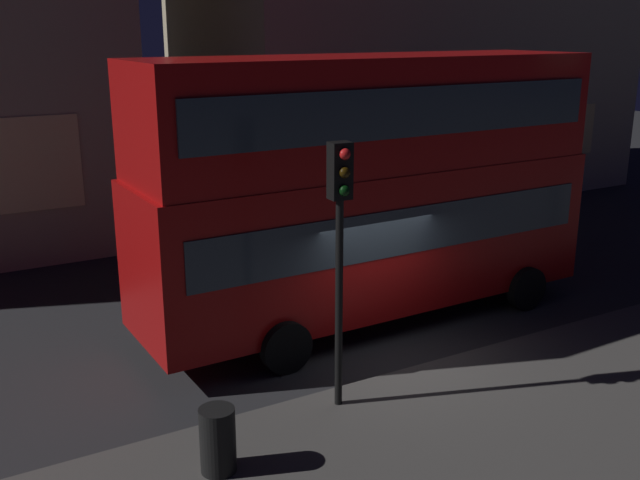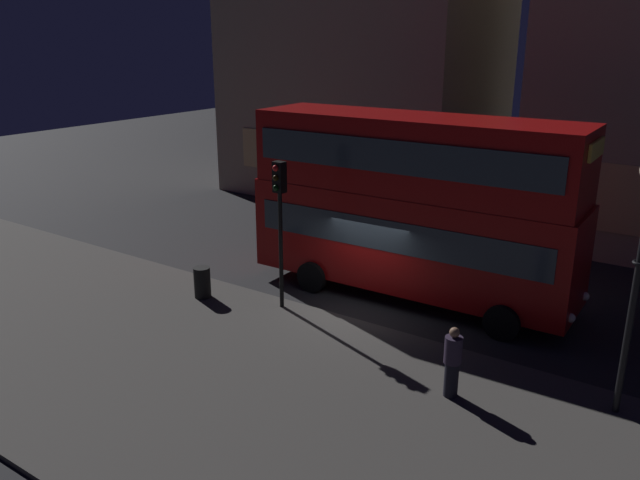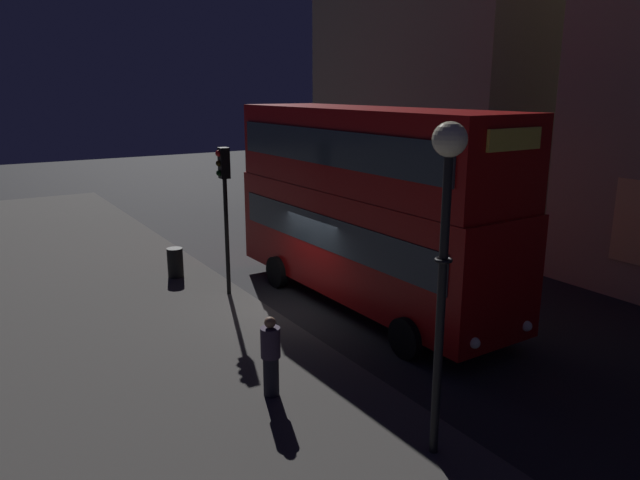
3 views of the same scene
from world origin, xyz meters
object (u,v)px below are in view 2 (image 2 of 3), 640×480
at_px(double_decker_bus, 413,200).
at_px(litter_bin, 202,282).
at_px(pedestrian, 452,362).
at_px(traffic_light_near_kerb, 280,205).

xyz_separation_m(double_decker_bus, litter_bin, (-4.92, -3.77, -2.44)).
distance_m(double_decker_bus, pedestrian, 6.15).
distance_m(traffic_light_near_kerb, litter_bin, 3.58).
xyz_separation_m(traffic_light_near_kerb, litter_bin, (-2.38, -0.76, -2.57)).
distance_m(pedestrian, litter_bin, 8.36).
bearing_deg(pedestrian, double_decker_bus, -21.95).
relative_size(traffic_light_near_kerb, litter_bin, 4.53).
distance_m(double_decker_bus, traffic_light_near_kerb, 3.94).
distance_m(traffic_light_near_kerb, pedestrian, 6.54).
relative_size(double_decker_bus, traffic_light_near_kerb, 2.33).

